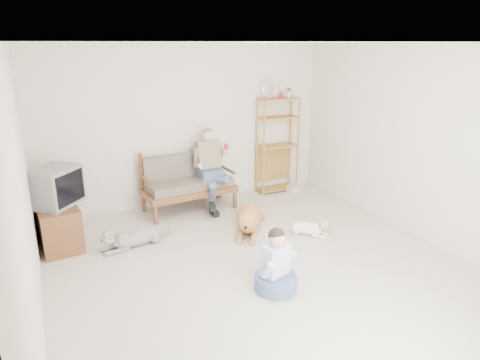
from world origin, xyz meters
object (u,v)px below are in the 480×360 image
etagere (277,144)px  tv_stand (58,225)px  loveseat (188,181)px  golden_retriever (249,219)px

etagere → tv_stand: etagere is taller
loveseat → tv_stand: 2.16m
loveseat → tv_stand: bearing=-168.9°
loveseat → etagere: etagere is taller
loveseat → tv_stand: size_ratio=1.64×
etagere → tv_stand: (-3.89, -0.72, -0.60)m
golden_retriever → etagere: bearing=78.9°
loveseat → golden_retriever: size_ratio=1.22×
loveseat → golden_retriever: (0.54, -1.21, -0.31)m
etagere → golden_retriever: etagere is taller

